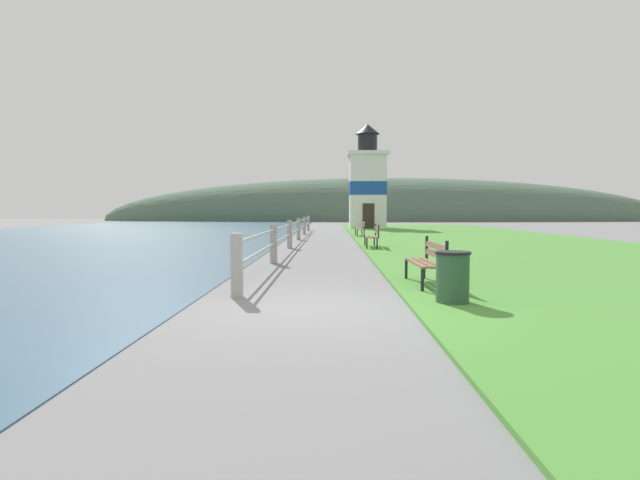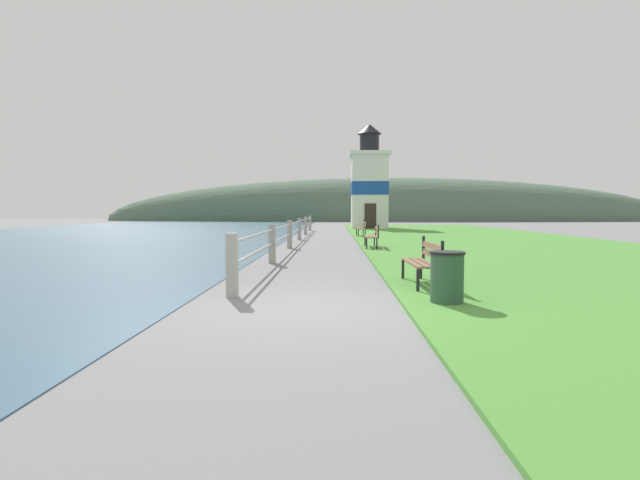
{
  "view_description": "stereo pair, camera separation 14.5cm",
  "coord_description": "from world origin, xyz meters",
  "px_view_note": "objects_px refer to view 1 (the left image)",
  "views": [
    {
      "loc": [
        0.25,
        -7.32,
        1.47
      ],
      "look_at": [
        -0.16,
        12.22,
        0.3
      ],
      "focal_mm": 28.0,
      "sensor_mm": 36.0,
      "label": 1
    },
    {
      "loc": [
        0.39,
        -7.32,
        1.47
      ],
      "look_at": [
        -0.16,
        12.22,
        0.3
      ],
      "focal_mm": 28.0,
      "sensor_mm": 36.0,
      "label": 2
    }
  ],
  "objects_px": {
    "trash_bin": "(453,279)",
    "lighthouse": "(367,185)",
    "park_bench_midway": "(373,235)",
    "park_bench_near": "(428,259)",
    "park_bench_far": "(361,227)"
  },
  "relations": [
    {
      "from": "park_bench_midway",
      "to": "lighthouse",
      "type": "height_order",
      "value": "lighthouse"
    },
    {
      "from": "park_bench_near",
      "to": "lighthouse",
      "type": "relative_size",
      "value": 0.2
    },
    {
      "from": "park_bench_near",
      "to": "lighthouse",
      "type": "xyz_separation_m",
      "value": [
        1.08,
        30.52,
        2.97
      ]
    },
    {
      "from": "park_bench_midway",
      "to": "lighthouse",
      "type": "distance_m",
      "value": 21.24
    },
    {
      "from": "park_bench_near",
      "to": "trash_bin",
      "type": "bearing_deg",
      "value": 89.01
    },
    {
      "from": "park_bench_near",
      "to": "park_bench_far",
      "type": "height_order",
      "value": "same"
    },
    {
      "from": "trash_bin",
      "to": "lighthouse",
      "type": "bearing_deg",
      "value": 88.11
    },
    {
      "from": "trash_bin",
      "to": "park_bench_midway",
      "type": "bearing_deg",
      "value": 91.22
    },
    {
      "from": "park_bench_near",
      "to": "park_bench_far",
      "type": "relative_size",
      "value": 0.97
    },
    {
      "from": "park_bench_near",
      "to": "trash_bin",
      "type": "height_order",
      "value": "park_bench_near"
    },
    {
      "from": "lighthouse",
      "to": "park_bench_near",
      "type": "bearing_deg",
      "value": -92.03
    },
    {
      "from": "park_bench_midway",
      "to": "park_bench_far",
      "type": "relative_size",
      "value": 1.08
    },
    {
      "from": "park_bench_midway",
      "to": "park_bench_far",
      "type": "xyz_separation_m",
      "value": [
        0.08,
        8.49,
        -0.0
      ]
    },
    {
      "from": "park_bench_midway",
      "to": "trash_bin",
      "type": "distance_m",
      "value": 11.38
    },
    {
      "from": "lighthouse",
      "to": "trash_bin",
      "type": "xyz_separation_m",
      "value": [
        -1.07,
        -32.36,
        -3.08
      ]
    }
  ]
}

